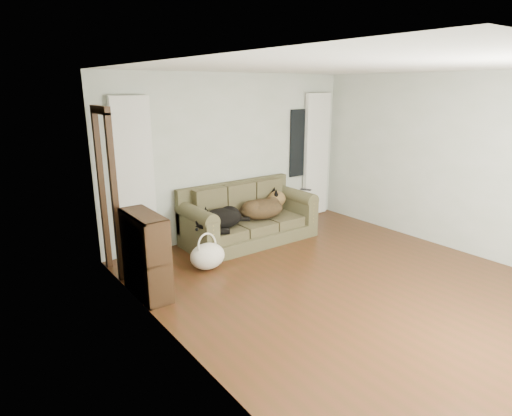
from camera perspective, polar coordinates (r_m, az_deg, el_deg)
floor at (r=5.57m, az=11.68°, el=-9.85°), size 5.00×5.00×0.00m
ceiling at (r=5.04m, az=13.42°, el=17.88°), size 5.00×5.00×0.00m
wall_back at (r=7.01m, az=-3.07°, el=6.96°), size 4.50×0.04×2.60m
wall_left at (r=3.80m, az=-10.59°, el=-1.08°), size 0.04×5.00×2.60m
wall_right at (r=6.98m, az=24.87°, el=5.46°), size 0.04×5.00×2.60m
curtain_left at (r=6.21m, az=-15.85°, el=3.79°), size 0.55×0.08×2.25m
curtain_right at (r=8.10m, az=8.03°, el=6.97°), size 0.55×0.08×2.25m
window_pane at (r=7.86m, az=5.99°, el=8.61°), size 0.50×0.03×1.20m
door_casing at (r=5.74m, az=-19.10°, el=1.50°), size 0.07×0.60×2.10m
sofa at (r=6.75m, az=-0.87°, el=-0.78°), size 2.10×0.91×0.86m
dog_black_lab at (r=6.37m, az=-4.92°, el=-1.60°), size 0.72×0.51×0.30m
dog_shepherd at (r=6.88m, az=0.95°, el=-0.13°), size 0.83×0.63×0.34m
tv_remote at (r=7.19m, az=6.66°, el=2.46°), size 0.13×0.19×0.02m
tote_bag at (r=5.86m, az=-6.48°, el=-6.57°), size 0.53×0.43×0.36m
bookshelf at (r=5.17m, az=-14.48°, el=-6.08°), size 0.40×0.83×1.00m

